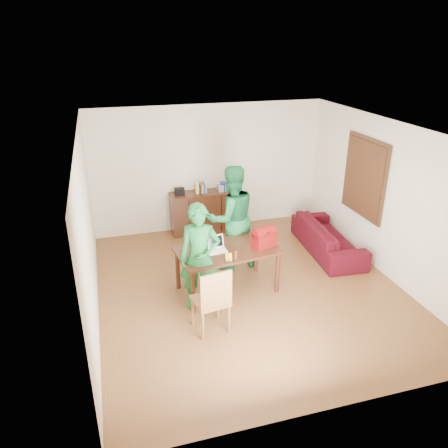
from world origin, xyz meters
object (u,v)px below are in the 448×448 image
object	(u,v)px
table	(227,254)
bottle	(236,254)
red_bag	(264,239)
chair	(211,312)
person_far	(231,218)
laptop	(217,249)
sofa	(328,237)
person_near	(200,258)

from	to	relation	value
table	bottle	bearing A→B (deg)	-92.47
red_bag	chair	bearing A→B (deg)	-159.22
chair	person_far	distance (m)	2.05
laptop	red_bag	size ratio (longest dim) A/B	0.85
table	sofa	bearing A→B (deg)	12.39
chair	laptop	distance (m)	1.13
chair	person_near	distance (m)	0.85
table	chair	xyz separation A→B (m)	(-0.53, -0.97, -0.37)
person_far	table	bearing A→B (deg)	60.84
laptop	person_near	bearing A→B (deg)	-141.52
chair	bottle	size ratio (longest dim) A/B	6.46
chair	bottle	xyz separation A→B (m)	(0.56, 0.63, 0.55)
chair	red_bag	distance (m)	1.57
table	chair	size ratio (longest dim) A/B	1.68
table	person_far	size ratio (longest dim) A/B	0.90
table	chair	bearing A→B (deg)	-126.19
person_near	red_bag	distance (m)	1.18
person_near	person_far	size ratio (longest dim) A/B	0.89
person_near	sofa	size ratio (longest dim) A/B	0.85
person_near	laptop	size ratio (longest dim) A/B	5.39
chair	laptop	world-z (taller)	chair
bottle	red_bag	size ratio (longest dim) A/B	0.43
person_near	bottle	size ratio (longest dim) A/B	10.73
table	person_far	world-z (taller)	person_far
laptop	bottle	bearing A→B (deg)	-58.54
chair	person_near	xyz separation A→B (m)	(-0.01, 0.63, 0.56)
laptop	chair	bearing A→B (deg)	-112.92
person_far	person_near	bearing A→B (deg)	45.04
person_far	red_bag	bearing A→B (deg)	101.52
person_near	laptop	distance (m)	0.48
table	person_near	distance (m)	0.67
person_far	bottle	world-z (taller)	person_far
bottle	person_far	bearing A→B (deg)	76.52
table	chair	distance (m)	1.17
person_far	bottle	distance (m)	1.16
bottle	sofa	world-z (taller)	bottle
table	laptop	size ratio (longest dim) A/B	5.46
table	red_bag	size ratio (longest dim) A/B	4.63
chair	sofa	distance (m)	3.39
chair	person_far	size ratio (longest dim) A/B	0.54
person_far	chair	bearing A→B (deg)	56.53
sofa	bottle	bearing A→B (deg)	121.62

